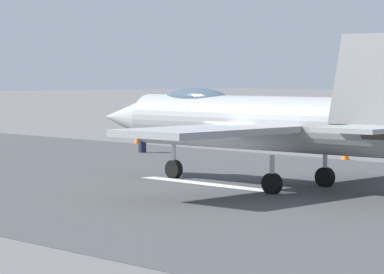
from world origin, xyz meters
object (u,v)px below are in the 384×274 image
(crew_person, at_px, (142,138))
(marker_cone_mid, at_px, (345,154))
(fighter_jet, at_px, (260,121))
(marker_cone_far, at_px, (137,139))

(crew_person, height_order, marker_cone_mid, crew_person)
(fighter_jet, distance_m, marker_cone_mid, 13.63)
(marker_cone_mid, relative_size, marker_cone_far, 1.00)
(crew_person, relative_size, marker_cone_far, 3.01)
(crew_person, xyz_separation_m, marker_cone_far, (5.94, -4.56, -0.55))
(marker_cone_mid, bearing_deg, fighter_jet, 114.77)
(marker_cone_mid, bearing_deg, crew_person, 23.51)
(marker_cone_mid, xyz_separation_m, marker_cone_far, (16.43, 0.00, 0.00))
(fighter_jet, xyz_separation_m, marker_cone_far, (22.07, -12.21, -2.23))
(crew_person, xyz_separation_m, marker_cone_mid, (-10.49, -4.56, -0.55))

